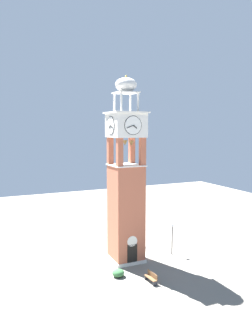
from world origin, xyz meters
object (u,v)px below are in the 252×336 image
(lamp_post, at_px, (172,233))
(trash_bin, at_px, (141,243))
(park_bench, at_px, (151,277))
(clock_tower, at_px, (126,188))

(lamp_post, distance_m, trash_bin, 4.56)
(park_bench, distance_m, lamp_post, 7.62)
(park_bench, xyz_separation_m, lamp_post, (5.37, 5.03, 1.98))
(trash_bin, bearing_deg, clock_tower, -138.69)
(clock_tower, height_order, park_bench, clock_tower)
(clock_tower, distance_m, trash_bin, 8.64)
(clock_tower, relative_size, trash_bin, 23.99)
(lamp_post, relative_size, trash_bin, 4.37)
(clock_tower, xyz_separation_m, park_bench, (-0.05, -5.66, -7.34))
(park_bench, relative_size, lamp_post, 0.46)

